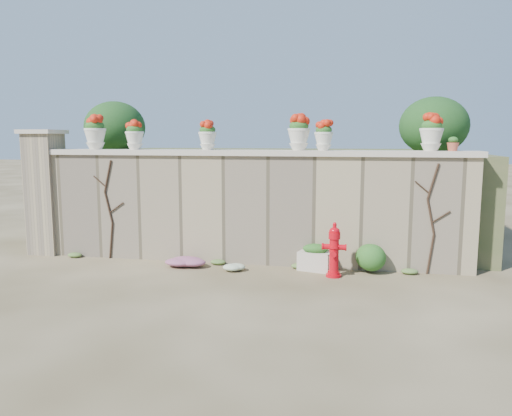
% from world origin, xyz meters
% --- Properties ---
extents(ground, '(80.00, 80.00, 0.00)m').
position_xyz_m(ground, '(0.00, 0.00, 0.00)').
color(ground, '#473B23').
rests_on(ground, ground).
extents(stone_wall, '(8.00, 0.40, 2.00)m').
position_xyz_m(stone_wall, '(0.00, 1.80, 1.00)').
color(stone_wall, gray).
rests_on(stone_wall, ground).
extents(wall_cap, '(8.10, 0.52, 0.10)m').
position_xyz_m(wall_cap, '(0.00, 1.80, 2.05)').
color(wall_cap, beige).
rests_on(wall_cap, stone_wall).
extents(gate_pillar, '(0.72, 0.72, 2.48)m').
position_xyz_m(gate_pillar, '(-4.15, 1.80, 1.26)').
color(gate_pillar, gray).
rests_on(gate_pillar, ground).
extents(raised_fill, '(9.00, 6.00, 2.00)m').
position_xyz_m(raised_fill, '(0.00, 5.00, 1.00)').
color(raised_fill, '#384C23').
rests_on(raised_fill, ground).
extents(back_shrub_left, '(1.30, 1.30, 1.10)m').
position_xyz_m(back_shrub_left, '(-3.20, 3.00, 2.55)').
color(back_shrub_left, '#143814').
rests_on(back_shrub_left, raised_fill).
extents(back_shrub_right, '(1.30, 1.30, 1.10)m').
position_xyz_m(back_shrub_right, '(3.40, 3.00, 2.55)').
color(back_shrub_right, '#143814').
rests_on(back_shrub_right, raised_fill).
extents(vine_left, '(0.60, 0.04, 1.91)m').
position_xyz_m(vine_left, '(-2.67, 1.58, 0.99)').
color(vine_left, black).
rests_on(vine_left, ground).
extents(vine_right, '(0.60, 0.04, 1.91)m').
position_xyz_m(vine_right, '(3.23, 1.58, 0.99)').
color(vine_right, black).
rests_on(vine_right, ground).
extents(fire_hydrant, '(0.39, 0.28, 0.92)m').
position_xyz_m(fire_hydrant, '(1.63, 1.10, 0.46)').
color(fire_hydrant, red).
rests_on(fire_hydrant, ground).
extents(planter_box, '(0.64, 0.47, 0.48)m').
position_xyz_m(planter_box, '(1.29, 1.45, 0.22)').
color(planter_box, beige).
rests_on(planter_box, ground).
extents(green_shrub, '(0.66, 0.59, 0.63)m').
position_xyz_m(green_shrub, '(2.21, 1.48, 0.31)').
color(green_shrub, '#1E5119').
rests_on(green_shrub, ground).
extents(magenta_clump, '(0.82, 0.55, 0.22)m').
position_xyz_m(magenta_clump, '(-1.05, 1.21, 0.11)').
color(magenta_clump, '#D129A5').
rests_on(magenta_clump, ground).
extents(white_flowers, '(0.45, 0.36, 0.16)m').
position_xyz_m(white_flowers, '(-0.08, 1.11, 0.08)').
color(white_flowers, white).
rests_on(white_flowers, ground).
extents(urn_pot_0, '(0.42, 0.42, 0.65)m').
position_xyz_m(urn_pot_0, '(-3.02, 1.80, 2.42)').
color(urn_pot_0, silver).
rests_on(urn_pot_0, wall_cap).
extents(urn_pot_1, '(0.35, 0.35, 0.55)m').
position_xyz_m(urn_pot_1, '(-2.20, 1.80, 2.37)').
color(urn_pot_1, silver).
rests_on(urn_pot_1, wall_cap).
extents(urn_pot_2, '(0.34, 0.34, 0.53)m').
position_xyz_m(urn_pot_2, '(-0.76, 1.80, 2.36)').
color(urn_pot_2, silver).
rests_on(urn_pot_2, wall_cap).
extents(urn_pot_3, '(0.40, 0.40, 0.63)m').
position_xyz_m(urn_pot_3, '(0.93, 1.80, 2.41)').
color(urn_pot_3, silver).
rests_on(urn_pot_3, wall_cap).
extents(urn_pot_4, '(0.33, 0.33, 0.52)m').
position_xyz_m(urn_pot_4, '(1.38, 1.80, 2.36)').
color(urn_pot_4, silver).
rests_on(urn_pot_4, wall_cap).
extents(urn_pot_5, '(0.39, 0.39, 0.62)m').
position_xyz_m(urn_pot_5, '(3.19, 1.80, 2.41)').
color(urn_pot_5, silver).
rests_on(urn_pot_5, wall_cap).
extents(terracotta_pot, '(0.20, 0.20, 0.23)m').
position_xyz_m(terracotta_pot, '(3.55, 1.80, 2.21)').
color(terracotta_pot, '#AD4D35').
rests_on(terracotta_pot, wall_cap).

